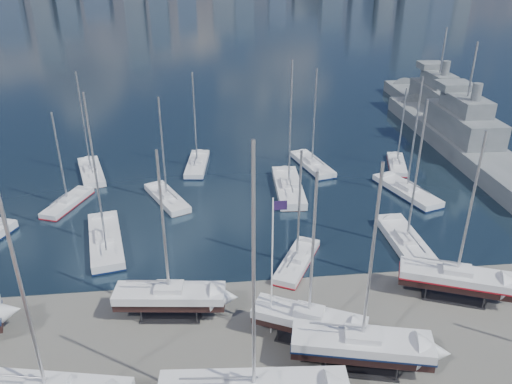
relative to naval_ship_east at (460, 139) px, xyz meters
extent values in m
plane|color=#605E59|center=(-35.69, -41.49, -1.66)|extent=(1400.00, 1400.00, 0.00)
cube|color=#1B2E3F|center=(-35.69, 268.51, -1.81)|extent=(1400.00, 600.00, 0.40)
cylinder|color=#B2B2B7|center=(-50.74, -45.54, 8.37)|extent=(0.22, 0.22, 14.27)
cube|color=#2D2D33|center=(-43.44, -35.64, -1.58)|extent=(5.30, 2.90, 0.16)
cube|color=black|center=(-43.44, -35.64, -0.10)|extent=(9.40, 3.25, 0.74)
cube|color=silver|center=(-43.44, -35.64, 0.64)|extent=(9.45, 3.64, 0.74)
cube|color=silver|center=(-43.44, -35.64, 1.26)|extent=(2.47, 1.81, 0.50)
cylinder|color=#B2B2B7|center=(-43.44, -35.64, 7.23)|extent=(0.22, 0.22, 12.43)
cylinder|color=#B2B2B7|center=(-37.59, -47.20, 9.78)|extent=(0.22, 0.22, 16.56)
cube|color=#2D2D33|center=(-32.48, -39.85, -1.58)|extent=(5.38, 4.19, 0.16)
cube|color=black|center=(-32.48, -39.85, -0.11)|extent=(8.91, 5.86, 0.71)
cube|color=silver|center=(-32.48, -39.85, 0.60)|extent=(9.07, 6.20, 0.71)
cube|color=silver|center=(-32.48, -39.85, 1.21)|extent=(2.66, 2.33, 0.50)
cylinder|color=#B2B2B7|center=(-32.48, -39.85, 6.97)|extent=(0.22, 0.22, 12.01)
cube|color=#2D2D33|center=(-29.24, -43.12, -1.58)|extent=(6.04, 3.82, 0.16)
cube|color=black|center=(-29.24, -43.12, -0.06)|extent=(10.44, 4.77, 0.81)
cube|color=silver|center=(-29.24, -43.12, 0.76)|extent=(10.55, 5.18, 0.81)
cube|color=#0B183A|center=(-29.24, -43.12, 0.38)|extent=(10.65, 5.23, 0.16)
cube|color=silver|center=(-29.24, -43.12, 1.41)|extent=(2.87, 2.26, 0.50)
cylinder|color=#B2B2B7|center=(-29.24, -43.12, 8.02)|extent=(0.22, 0.22, 13.72)
cube|color=#2D2D33|center=(-18.43, -35.90, -1.58)|extent=(5.80, 4.23, 0.16)
cube|color=black|center=(-18.43, -35.90, -0.08)|extent=(9.75, 5.74, 0.77)
cube|color=silver|center=(-18.43, -35.90, 0.69)|extent=(9.91, 6.11, 0.77)
cube|color=maroon|center=(-18.43, -35.90, 0.34)|extent=(10.00, 6.18, 0.15)
cube|color=silver|center=(-18.43, -35.90, 1.32)|extent=(2.83, 2.40, 0.50)
cylinder|color=#B2B2B7|center=(-18.43, -35.90, 7.55)|extent=(0.22, 0.22, 12.96)
cube|color=black|center=(-56.90, -13.40, -1.88)|extent=(4.78, 8.35, 0.66)
cube|color=silver|center=(-56.90, -13.40, -1.22)|extent=(5.10, 8.47, 0.66)
cube|color=maroon|center=(-56.90, -13.40, -1.52)|extent=(5.15, 8.55, 0.13)
cube|color=silver|center=(-56.90, -13.40, -0.64)|extent=(2.02, 2.41, 0.50)
cylinder|color=#B2B2B7|center=(-56.90, -13.40, 4.64)|extent=(0.22, 0.22, 11.06)
cube|color=black|center=(-55.77, -4.12, -1.93)|extent=(5.04, 10.25, 0.80)
cube|color=silver|center=(-55.77, -4.12, -1.13)|extent=(5.45, 10.36, 0.80)
cube|color=silver|center=(-55.77, -4.12, -0.49)|extent=(2.30, 2.86, 0.50)
cylinder|color=#B2B2B7|center=(-55.77, -4.12, 6.00)|extent=(0.22, 0.22, 13.47)
cube|color=black|center=(-50.82, -23.28, -1.98)|extent=(5.00, 11.71, 0.91)
cube|color=silver|center=(-50.82, -23.28, -1.07)|extent=(5.47, 11.81, 0.91)
cube|color=#0B183A|center=(-50.82, -23.28, -1.49)|extent=(5.53, 11.93, 0.18)
cube|color=silver|center=(-50.82, -23.28, -0.36)|extent=(2.46, 3.18, 0.50)
cylinder|color=#B2B2B7|center=(-50.82, -23.28, 7.08)|extent=(0.22, 0.22, 15.39)
cube|color=black|center=(-44.88, -13.53, -1.91)|extent=(5.86, 9.25, 0.74)
cube|color=silver|center=(-44.88, -13.53, -1.17)|extent=(6.21, 9.42, 0.74)
cube|color=silver|center=(-44.88, -13.53, -0.56)|extent=(2.37, 2.73, 0.50)
cylinder|color=#B2B2B7|center=(-44.88, -13.53, 5.40)|extent=(0.22, 0.22, 12.40)
cube|color=black|center=(-41.06, -2.92, -1.92)|extent=(3.37, 9.69, 0.76)
cube|color=silver|center=(-41.06, -2.92, -1.16)|extent=(3.76, 9.74, 0.76)
cube|color=#0B183A|center=(-41.06, -2.92, -1.51)|extent=(3.80, 9.84, 0.15)
cube|color=silver|center=(-41.06, -2.92, -0.53)|extent=(1.86, 2.55, 0.50)
cylinder|color=#B2B2B7|center=(-41.06, -2.92, 5.63)|extent=(0.22, 0.22, 12.81)
cube|color=black|center=(-31.37, -29.25, -1.88)|extent=(5.74, 8.33, 0.67)
cube|color=silver|center=(-31.37, -29.25, -1.21)|extent=(6.05, 8.50, 0.67)
cube|color=maroon|center=(-31.37, -29.25, -1.52)|extent=(6.11, 8.58, 0.13)
cube|color=silver|center=(-31.37, -29.25, -0.63)|extent=(2.24, 2.51, 0.50)
cylinder|color=#B2B2B7|center=(-31.37, -29.25, 4.79)|extent=(0.22, 0.22, 11.32)
cube|color=black|center=(-29.32, -12.35, -1.99)|extent=(3.41, 11.83, 0.94)
cube|color=silver|center=(-29.32, -12.35, -1.05)|extent=(3.90, 11.86, 0.94)
cube|color=silver|center=(-29.32, -12.35, -0.33)|extent=(2.12, 3.03, 0.50)
cylinder|color=#B2B2B7|center=(-29.32, -12.35, 7.32)|extent=(0.22, 0.22, 15.80)
cube|color=black|center=(-24.57, -4.74, -1.93)|extent=(4.63, 10.13, 0.79)
cube|color=silver|center=(-24.57, -4.74, -1.14)|extent=(5.03, 10.23, 0.79)
cube|color=#0B183A|center=(-24.57, -4.74, -1.50)|extent=(5.08, 10.33, 0.16)
cube|color=silver|center=(-24.57, -4.74, -0.50)|extent=(2.20, 2.79, 0.50)
cylinder|color=#B2B2B7|center=(-24.57, -4.74, 5.91)|extent=(0.22, 0.22, 13.31)
cube|color=black|center=(-19.31, -27.18, -1.96)|extent=(2.74, 11.01, 0.88)
cube|color=silver|center=(-19.31, -27.18, -1.09)|extent=(3.20, 11.01, 0.88)
cube|color=silver|center=(-19.31, -27.18, -0.40)|extent=(1.88, 2.77, 0.50)
cylinder|color=#B2B2B7|center=(-19.31, -27.18, 6.76)|extent=(0.22, 0.22, 14.82)
cube|color=black|center=(-14.41, -14.92, -1.95)|extent=(5.59, 10.73, 0.84)
cube|color=silver|center=(-14.41, -14.92, -1.11)|extent=(6.01, 10.87, 0.84)
cube|color=#0B183A|center=(-14.41, -14.92, -1.50)|extent=(6.07, 10.98, 0.17)
cube|color=silver|center=(-14.41, -14.92, -0.44)|extent=(2.48, 3.03, 0.50)
cylinder|color=#B2B2B7|center=(-14.41, -14.92, 6.38)|extent=(0.22, 0.22, 14.14)
cube|color=black|center=(-12.31, -5.94, -1.87)|extent=(4.02, 8.23, 0.64)
cube|color=silver|center=(-12.31, -5.94, -1.23)|extent=(4.35, 8.33, 0.64)
cube|color=maroon|center=(-12.31, -5.94, -1.52)|extent=(4.39, 8.41, 0.13)
cube|color=silver|center=(-12.31, -5.94, -0.66)|extent=(1.84, 2.30, 0.50)
cylinder|color=#B2B2B7|center=(-12.31, -5.94, 4.50)|extent=(0.22, 0.22, 10.82)
cube|color=slate|center=(0.00, -0.07, -1.20)|extent=(8.30, 46.00, 4.13)
cube|color=slate|center=(0.00, -0.07, 2.66)|extent=(6.21, 16.17, 3.60)
cube|color=slate|center=(0.00, -0.07, 5.66)|extent=(4.59, 9.26, 2.40)
cube|color=slate|center=(0.09, 4.51, 7.36)|extent=(5.23, 4.69, 1.20)
cylinder|color=#B2B2B7|center=(0.00, -0.07, 10.86)|extent=(0.30, 0.30, 8.00)
cube|color=slate|center=(3.79, 17.55, -1.25)|extent=(7.56, 40.52, 3.63)
cube|color=slate|center=(3.79, 17.55, 2.37)|extent=(5.55, 14.26, 3.60)
cube|color=slate|center=(3.79, 17.55, 5.37)|extent=(4.09, 8.17, 2.40)
cube|color=slate|center=(3.90, 21.59, 7.07)|extent=(4.63, 4.16, 1.20)
cylinder|color=#B2B2B7|center=(3.79, 17.55, 10.57)|extent=(0.30, 0.30, 8.00)
cylinder|color=white|center=(-35.28, -38.70, 4.46)|extent=(0.12, 0.12, 12.25)
cube|color=#251541|center=(-34.77, -38.70, 9.97)|extent=(1.02, 0.05, 0.71)
camera|label=1|loc=(-40.02, -70.13, 26.25)|focal=35.00mm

